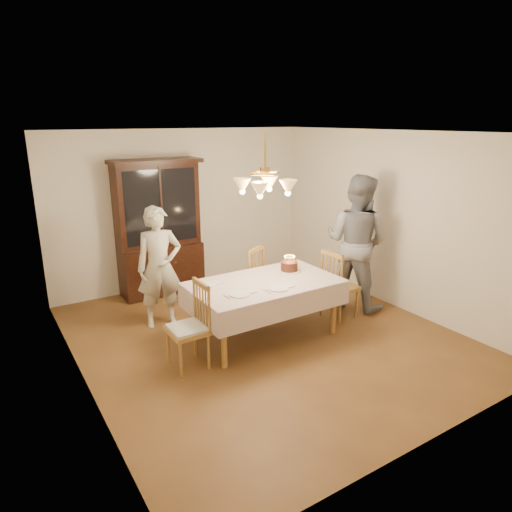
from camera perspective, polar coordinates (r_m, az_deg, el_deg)
ground at (r=6.12m, az=1.01°, el=-9.92°), size 5.00×5.00×0.00m
room_shell at (r=5.59m, az=1.10°, el=4.72°), size 5.00×5.00×5.00m
dining_table at (r=5.84m, az=1.05°, el=-3.93°), size 1.90×1.10×0.76m
china_hutch at (r=7.45m, az=-12.04°, el=3.17°), size 1.38×0.54×2.16m
chair_far_side at (r=6.72m, az=-1.22°, el=-3.29°), size 0.57×0.56×1.00m
chair_left_end at (r=5.29m, az=-8.49°, el=-9.13°), size 0.42×0.44×1.00m
chair_right_end at (r=6.61m, az=10.37°, el=-3.92°), size 0.45×0.47×1.00m
elderly_woman at (r=6.27m, az=-11.98°, el=-1.40°), size 0.67×0.50×1.66m
adult_in_grey at (r=6.91m, az=12.42°, el=1.72°), size 1.05×1.18×2.00m
birthday_cake at (r=6.20m, az=4.18°, el=-1.35°), size 0.30×0.30×0.22m
place_setting_near_left at (r=5.40m, az=-1.94°, el=-4.77°), size 0.40×0.25×0.02m
place_setting_near_right at (r=5.59m, az=2.95°, el=-4.03°), size 0.39×0.24×0.02m
place_setting_far_left at (r=5.73m, az=-5.91°, el=-3.55°), size 0.37×0.23×0.02m
chandelier at (r=5.52m, az=1.12°, el=8.74°), size 0.62×0.62×0.73m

